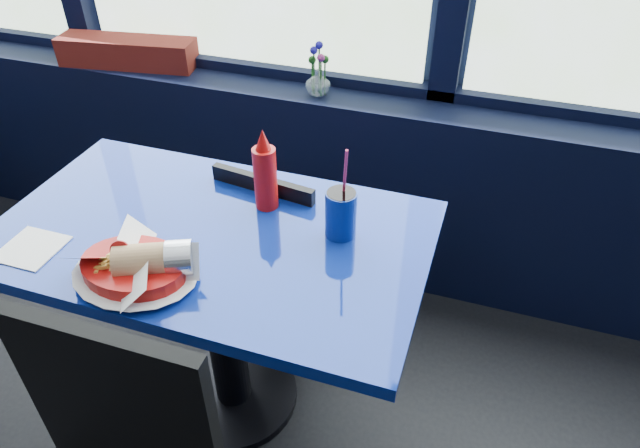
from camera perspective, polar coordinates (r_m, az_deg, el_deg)
The scene contains 9 objects.
window_sill at distance 2.54m, azimuth -7.02°, elevation 5.92°, with size 5.00×0.26×0.80m, color black.
near_table at distance 1.71m, azimuth -10.21°, elevation -5.51°, with size 1.20×0.70×0.75m.
chair_near_back at distance 1.99m, azimuth -4.42°, elevation -1.99°, with size 0.41×0.41×0.80m.
planter_box at distance 2.57m, azimuth -18.69°, elevation 16.00°, with size 0.57×0.14×0.11m, color maroon.
flower_vase at distance 2.18m, azimuth -0.21°, elevation 14.27°, with size 0.11×0.11×0.20m.
food_basket at distance 1.47m, azimuth -17.89°, elevation -4.03°, with size 0.29×0.27×0.11m.
ketchup_bottle at distance 1.61m, azimuth -5.51°, elevation 5.03°, with size 0.07×0.07×0.25m.
soda_cup at distance 1.52m, azimuth 2.10°, elevation 1.14°, with size 0.08×0.08×0.29m.
napkin at distance 1.69m, azimuth -26.90°, elevation -2.18°, with size 0.15×0.15×0.00m, color white.
Camera 1 is at (0.98, 0.93, 1.72)m, focal length 32.00 mm.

